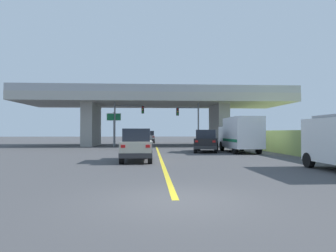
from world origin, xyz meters
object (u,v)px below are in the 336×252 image
object	(u,v)px
suv_crossing	(207,141)
sedan_oncoming	(149,137)
box_truck	(240,134)
highway_sign	(114,121)
traffic_signal_nearside	(191,119)
suv_lead	(137,145)
traffic_signal_farside	(125,117)

from	to	relation	value
suv_crossing	sedan_oncoming	xyz separation A→B (m)	(-5.42, 23.43, -0.00)
box_truck	highway_sign	size ratio (longest dim) A/B	1.53
box_truck	traffic_signal_nearside	xyz separation A→B (m)	(-3.09, 9.70, 1.82)
suv_crossing	highway_sign	world-z (taller)	highway_sign
highway_sign	traffic_signal_nearside	bearing A→B (deg)	-8.34
suv_lead	sedan_oncoming	distance (m)	31.47
sedan_oncoming	traffic_signal_farside	bearing A→B (deg)	-102.06
suv_lead	traffic_signal_nearside	xyz separation A→B (m)	(5.71, 17.00, 2.43)
suv_crossing	sedan_oncoming	bearing A→B (deg)	117.47
box_truck	highway_sign	bearing A→B (deg)	138.65
traffic_signal_farside	traffic_signal_nearside	bearing A→B (deg)	-5.54
suv_lead	traffic_signal_farside	xyz separation A→B (m)	(-2.39, 17.79, 2.69)
traffic_signal_farside	highway_sign	bearing A→B (deg)	156.72
suv_lead	suv_crossing	xyz separation A→B (m)	(5.95, 8.03, 0.00)
box_truck	traffic_signal_farside	size ratio (longest dim) A/B	1.14
suv_lead	traffic_signal_nearside	size ratio (longest dim) A/B	0.83
sedan_oncoming	traffic_signal_nearside	world-z (taller)	traffic_signal_nearside
box_truck	highway_sign	xyz separation A→B (m)	(-12.61, 11.10, 1.60)
sedan_oncoming	highway_sign	xyz separation A→B (m)	(-4.34, -13.07, 2.21)
box_truck	sedan_oncoming	xyz separation A→B (m)	(-8.27, 24.17, -0.61)
sedan_oncoming	highway_sign	world-z (taller)	highway_sign
box_truck	sedan_oncoming	bearing A→B (deg)	108.90
suv_lead	box_truck	xyz separation A→B (m)	(8.80, 7.30, 0.61)
traffic_signal_farside	highway_sign	distance (m)	1.62
suv_crossing	box_truck	world-z (taller)	box_truck
suv_crossing	sedan_oncoming	size ratio (longest dim) A/B	1.04
suv_crossing	box_truck	bearing A→B (deg)	-0.02
suv_lead	traffic_signal_farside	world-z (taller)	traffic_signal_farside
suv_lead	box_truck	bearing A→B (deg)	39.66
traffic_signal_nearside	traffic_signal_farside	xyz separation A→B (m)	(-8.11, 0.79, 0.26)
sedan_oncoming	traffic_signal_nearside	xyz separation A→B (m)	(5.18, -14.46, 2.43)
sedan_oncoming	traffic_signal_farside	distance (m)	14.24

